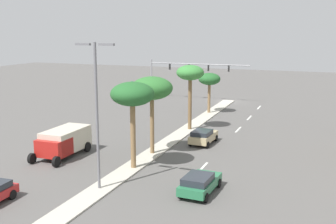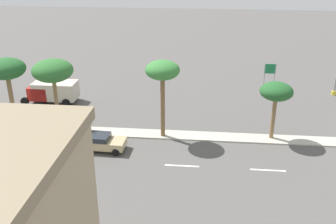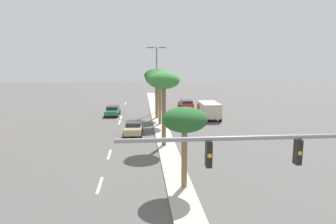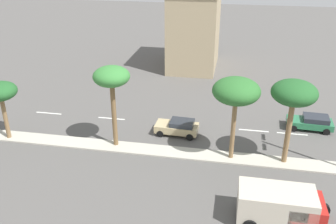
{
  "view_description": "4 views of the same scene",
  "coord_description": "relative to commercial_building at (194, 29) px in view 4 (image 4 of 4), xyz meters",
  "views": [
    {
      "loc": [
        -14.5,
        64.38,
        11.12
      ],
      "look_at": [
        -0.59,
        28.33,
        3.48
      ],
      "focal_mm": 44.73,
      "sensor_mm": 36.0,
      "label": 1
    },
    {
      "loc": [
        -32.35,
        17.12,
        16.43
      ],
      "look_at": [
        0.56,
        20.37,
        2.14
      ],
      "focal_mm": 41.25,
      "sensor_mm": 36.0,
      "label": 2
    },
    {
      "loc": [
        -2.53,
        -8.43,
        8.5
      ],
      "look_at": [
        -0.04,
        19.02,
        3.72
      ],
      "focal_mm": 33.06,
      "sensor_mm": 36.0,
      "label": 3
    },
    {
      "loc": [
        26.76,
        30.51,
        16.65
      ],
      "look_at": [
        -2.75,
        24.98,
        2.49
      ],
      "focal_mm": 39.57,
      "sensor_mm": 36.0,
      "label": 4
    }
  ],
  "objects": [
    {
      "name": "lane_stripe_right",
      "position": [
        18.53,
        -12.94,
        -5.33
      ],
      "size": [
        0.2,
        2.8,
        0.01
      ],
      "primitive_type": "cube",
      "color": "silver",
      "rests_on": "ground"
    },
    {
      "name": "lane_stripe_front",
      "position": [
        18.53,
        8.1,
        -5.33
      ],
      "size": [
        0.2,
        2.8,
        0.01
      ],
      "primitive_type": "cube",
      "color": "silver",
      "rests_on": "ground"
    },
    {
      "name": "palm_tree_leading",
      "position": [
        23.61,
        -3.96,
        0.94
      ],
      "size": [
        3.04,
        3.04,
        7.19
      ],
      "color": "brown",
      "rests_on": "median_curb"
    },
    {
      "name": "lane_stripe_center",
      "position": [
        18.53,
        -6.07,
        -5.33
      ],
      "size": [
        0.2,
        2.8,
        0.01
      ],
      "primitive_type": "cube",
      "color": "silver",
      "rests_on": "ground"
    },
    {
      "name": "ground_plane",
      "position": [
        23.9,
        1.61,
        -5.33
      ],
      "size": [
        160.0,
        160.0,
        0.0
      ],
      "primitive_type": "plane",
      "color": "#565451"
    },
    {
      "name": "median_curb",
      "position": [
        23.9,
        9.13,
        -5.27
      ],
      "size": [
        1.8,
        67.7,
        0.12
      ],
      "primitive_type": "cube",
      "color": "#B7B2A3",
      "rests_on": "ground"
    },
    {
      "name": "sedan_green_far",
      "position": [
        17.19,
        13.42,
        -4.59
      ],
      "size": [
        2.18,
        4.27,
        1.39
      ],
      "color": "#287047",
      "rests_on": "ground"
    },
    {
      "name": "lane_stripe_left",
      "position": [
        18.53,
        11.64,
        -5.33
      ],
      "size": [
        0.2,
        2.8,
        0.01
      ],
      "primitive_type": "cube",
      "color": "silver",
      "rests_on": "ground"
    },
    {
      "name": "palm_tree_right",
      "position": [
        24.17,
        -13.97,
        -0.78
      ],
      "size": [
        2.93,
        2.93,
        5.34
      ],
      "color": "olive",
      "rests_on": "median_curb"
    },
    {
      "name": "box_truck",
      "position": [
        31.04,
        9.54,
        -4.0
      ],
      "size": [
        2.73,
        6.04,
        2.4
      ],
      "color": "#B21E19",
      "rests_on": "ground"
    },
    {
      "name": "sedan_tan_trailing",
      "position": [
        20.56,
        1.09,
        -4.57
      ],
      "size": [
        2.11,
        4.02,
        1.43
      ],
      "color": "tan",
      "rests_on": "ground"
    },
    {
      "name": "commercial_building",
      "position": [
        0.0,
        0.0,
        0.0
      ],
      "size": [
        10.37,
        6.69,
        10.63
      ],
      "color": "tan",
      "rests_on": "ground"
    },
    {
      "name": "palm_tree_trailing",
      "position": [
        23.7,
        10.37,
        0.68
      ],
      "size": [
        3.47,
        3.47,
        6.99
      ],
      "color": "olive",
      "rests_on": "median_curb"
    },
    {
      "name": "palm_tree_outboard",
      "position": [
        23.87,
        6.09,
        0.63
      ],
      "size": [
        3.72,
        3.72,
        6.95
      ],
      "color": "olive",
      "rests_on": "median_curb"
    }
  ]
}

